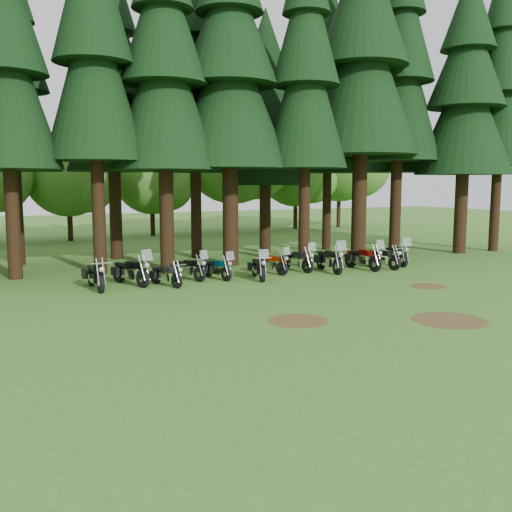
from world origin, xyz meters
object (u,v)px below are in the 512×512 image
object	(u,v)px
motorcycle_6	(270,264)
motorcycle_9	(363,259)
motorcycle_3	(188,269)
motorcycle_0	(95,276)
motorcycle_7	(296,261)
motorcycle_8	(329,261)
motorcycle_11	(396,255)
motorcycle_4	(217,269)
motorcycle_2	(166,276)
motorcycle_5	(258,268)
motorcycle_10	(382,259)
motorcycle_1	(131,273)

from	to	relation	value
motorcycle_6	motorcycle_9	size ratio (longest dim) A/B	0.84
motorcycle_3	motorcycle_6	xyz separation A→B (m)	(3.83, -0.17, -0.01)
motorcycle_0	motorcycle_7	bearing A→B (deg)	2.15
motorcycle_0	motorcycle_6	world-z (taller)	motorcycle_6
motorcycle_8	motorcycle_3	bearing A→B (deg)	-179.48
motorcycle_0	motorcycle_11	distance (m)	14.62
motorcycle_3	motorcycle_4	world-z (taller)	motorcycle_3
motorcycle_2	motorcycle_3	distance (m)	1.60
motorcycle_5	motorcycle_10	bearing A→B (deg)	15.61
motorcycle_2	motorcycle_6	size ratio (longest dim) A/B	0.94
motorcycle_1	motorcycle_2	world-z (taller)	motorcycle_1
motorcycle_5	motorcycle_11	bearing A→B (deg)	19.89
motorcycle_0	motorcycle_11	bearing A→B (deg)	-0.78
motorcycle_7	motorcycle_9	world-z (taller)	motorcycle_9
motorcycle_7	motorcycle_10	size ratio (longest dim) A/B	1.04
motorcycle_2	motorcycle_8	size ratio (longest dim) A/B	0.77
motorcycle_0	motorcycle_6	size ratio (longest dim) A/B	1.19
motorcycle_9	motorcycle_5	bearing A→B (deg)	175.31
motorcycle_7	motorcycle_1	bearing A→B (deg)	170.90
motorcycle_2	motorcycle_9	xyz separation A→B (m)	(9.59, -0.06, 0.10)
motorcycle_9	motorcycle_2	bearing A→B (deg)	173.55
motorcycle_8	motorcycle_9	distance (m)	1.81
motorcycle_7	motorcycle_11	size ratio (longest dim) A/B	0.97
motorcycle_5	motorcycle_8	world-z (taller)	motorcycle_8
motorcycle_2	motorcycle_4	bearing A→B (deg)	-4.62
motorcycle_4	motorcycle_2	bearing A→B (deg)	-178.72
motorcycle_4	motorcycle_5	bearing A→B (deg)	-38.16
motorcycle_0	motorcycle_1	distance (m)	1.45
motorcycle_5	motorcycle_7	xyz separation A→B (m)	(2.57, 1.15, 0.01)
motorcycle_11	motorcycle_6	bearing A→B (deg)	-168.51
motorcycle_0	motorcycle_4	distance (m)	5.03
motorcycle_3	motorcycle_4	size ratio (longest dim) A/B	1.02
motorcycle_10	motorcycle_11	bearing A→B (deg)	13.50
motorcycle_2	motorcycle_10	world-z (taller)	motorcycle_10
motorcycle_4	motorcycle_6	xyz separation A→B (m)	(2.68, 0.22, 0.01)
motorcycle_0	motorcycle_3	xyz separation A→B (m)	(3.88, 0.39, -0.05)
motorcycle_3	motorcycle_7	distance (m)	5.30
motorcycle_5	motorcycle_10	world-z (taller)	motorcycle_5
motorcycle_11	motorcycle_7	bearing A→B (deg)	-171.01
motorcycle_6	motorcycle_9	world-z (taller)	motorcycle_9
motorcycle_10	motorcycle_3	bearing A→B (deg)	163.11
motorcycle_9	motorcycle_10	distance (m)	1.05
motorcycle_0	motorcycle_5	distance (m)	6.65
motorcycle_0	motorcycle_1	bearing A→B (deg)	10.27
motorcycle_7	motorcycle_9	size ratio (longest dim) A/B	0.94
motorcycle_3	motorcycle_5	bearing A→B (deg)	-44.22
motorcycle_1	motorcycle_3	bearing A→B (deg)	-15.90
motorcycle_10	motorcycle_11	size ratio (longest dim) A/B	0.93
motorcycle_4	motorcycle_9	size ratio (longest dim) A/B	0.85
motorcycle_3	motorcycle_6	world-z (taller)	motorcycle_3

